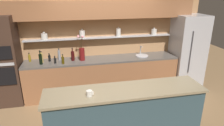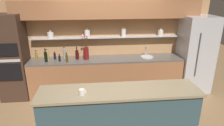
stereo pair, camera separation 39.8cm
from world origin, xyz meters
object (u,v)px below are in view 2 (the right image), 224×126
(refrigerator, at_px, (195,54))
(bottle_wine_4, at_px, (77,55))
(sink_fixture, at_px, (147,56))
(bottle_sauce_1, at_px, (78,55))
(bottle_spirit_0, at_px, (47,56))
(bottle_wine_2, at_px, (46,57))
(flower_vase, at_px, (86,52))
(bottle_oil_5, at_px, (36,55))
(coffee_mug, at_px, (82,92))
(bottle_sauce_6, at_px, (60,58))
(bottle_sauce_7, at_px, (55,56))
(oven_tower, at_px, (12,58))
(bottle_spirit_3, at_px, (64,53))
(bottle_oil_8, at_px, (67,58))

(refrigerator, xyz_separation_m, bottle_wine_4, (-2.99, 0.06, 0.07))
(sink_fixture, distance_m, bottle_sauce_1, 1.72)
(bottle_spirit_0, distance_m, bottle_wine_4, 0.71)
(bottle_wine_2, distance_m, bottle_wine_4, 0.73)
(flower_vase, relative_size, bottle_oil_5, 2.88)
(bottle_wine_2, distance_m, coffee_mug, 2.08)
(bottle_oil_5, bearing_deg, flower_vase, -7.38)
(bottle_wine_4, distance_m, coffee_mug, 1.99)
(bottle_sauce_1, relative_size, bottle_sauce_6, 1.08)
(refrigerator, height_order, bottle_spirit_0, refrigerator)
(bottle_sauce_7, bearing_deg, sink_fixture, -1.79)
(oven_tower, height_order, bottle_sauce_7, oven_tower)
(bottle_sauce_1, bearing_deg, bottle_spirit_3, 173.16)
(bottle_spirit_0, height_order, bottle_spirit_3, bottle_spirit_3)
(bottle_wine_4, xyz_separation_m, coffee_mug, (0.19, -1.98, 0.03))
(oven_tower, bearing_deg, coffee_mug, -49.10)
(refrigerator, bearing_deg, bottle_sauce_1, 177.30)
(bottle_oil_5, height_order, bottle_sauce_6, bottle_oil_5)
(flower_vase, relative_size, bottle_sauce_6, 3.51)
(sink_fixture, xyz_separation_m, bottle_sauce_6, (-2.14, -0.10, 0.05))
(bottle_sauce_6, bearing_deg, bottle_sauce_1, 24.25)
(bottle_oil_8, xyz_separation_m, coffee_mug, (0.42, -1.80, 0.05))
(bottle_oil_8, bearing_deg, flower_vase, 21.03)
(bottle_spirit_0, bearing_deg, bottle_sauce_7, 17.21)
(sink_fixture, height_order, bottle_spirit_3, bottle_spirit_3)
(bottle_wine_2, xyz_separation_m, bottle_sauce_6, (0.31, 0.00, -0.05))
(flower_vase, bearing_deg, bottle_wine_4, 175.87)
(bottle_spirit_3, xyz_separation_m, bottle_sauce_7, (-0.23, -0.06, -0.04))
(bottle_wine_4, xyz_separation_m, bottle_sauce_6, (-0.41, -0.11, -0.04))
(bottle_wine_2, bearing_deg, bottle_spirit_0, 86.70)
(bottle_oil_5, distance_m, bottle_sauce_7, 0.47)
(flower_vase, height_order, sink_fixture, flower_vase)
(bottle_spirit_0, relative_size, bottle_spirit_3, 0.96)
(bottle_spirit_3, height_order, bottle_sauce_7, bottle_spirit_3)
(bottle_oil_8, bearing_deg, bottle_sauce_6, 157.61)
(refrigerator, relative_size, oven_tower, 0.95)
(refrigerator, distance_m, bottle_wine_4, 2.99)
(bottle_spirit_3, bearing_deg, sink_fixture, -3.68)
(refrigerator, relative_size, coffee_mug, 17.81)
(bottle_oil_8, bearing_deg, bottle_oil_5, 156.90)
(sink_fixture, bearing_deg, bottle_sauce_6, -177.35)
(refrigerator, relative_size, bottle_oil_5, 9.09)
(bottle_sauce_6, bearing_deg, bottle_spirit_3, 68.70)
(bottle_wine_2, height_order, bottle_sauce_7, bottle_wine_2)
(bottle_sauce_6, bearing_deg, bottle_wine_2, -179.89)
(oven_tower, relative_size, flower_vase, 3.31)
(bottle_wine_2, distance_m, bottle_spirit_3, 0.46)
(bottle_sauce_1, xyz_separation_m, bottle_oil_5, (-1.02, 0.06, 0.01))
(refrigerator, bearing_deg, bottle_oil_5, 177.06)
(refrigerator, relative_size, bottle_wine_4, 6.14)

